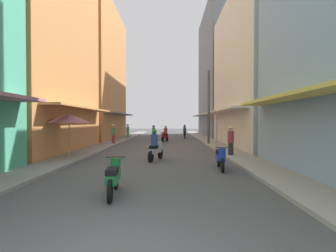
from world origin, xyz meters
The scene contains 19 objects.
ground_plane centered at (0.00, 17.56, 0.00)m, with size 94.86×94.86×0.00m, color #4C4C4F.
sidewalk_left centered at (-4.49, 17.56, 0.06)m, with size 1.61×51.12×0.12m, color gray.
sidewalk_right centered at (4.49, 17.56, 0.06)m, with size 1.61×51.12×0.12m, color #9E9991.
building_left_mid centered at (-8.29, 12.56, 6.67)m, with size 7.05×10.16×13.35m.
building_left_far centered at (-8.30, 24.46, 7.27)m, with size 7.05×11.93×14.55m.
building_right_mid centered at (8.29, 16.58, 5.89)m, with size 7.05×12.43×11.79m.
building_right_far centered at (8.30, 30.48, 8.39)m, with size 7.05×13.52×16.80m.
motorbike_silver centered at (0.01, 9.13, 0.70)m, with size 0.77×1.73×1.58m.
motorbike_green centered at (-0.76, 3.30, 0.50)m, with size 0.55×1.81×0.96m.
motorbike_blue centered at (2.79, 6.77, 0.50)m, with size 0.55×1.81×0.96m.
motorbike_white centered at (-1.03, 23.28, 0.70)m, with size 0.55×1.81×1.58m.
motorbike_black centered at (2.40, 25.52, 0.70)m, with size 0.55×1.81×1.58m.
motorbike_maroon centered at (0.24, 20.34, 0.70)m, with size 0.74×1.74×1.58m.
pedestrian_midway centered at (-4.12, 17.89, 1.00)m, with size 0.44×0.44×1.77m.
pedestrian_far centered at (4.08, 10.41, 0.99)m, with size 0.44×0.44×1.76m.
pedestrian_foreground centered at (-4.05, 24.59, 0.95)m, with size 0.44×0.44×1.69m.
vendor_umbrella centered at (-4.46, 9.45, 2.12)m, with size 2.26×2.26×2.35m.
utility_pole centered at (3.94, 17.46, 3.18)m, with size 0.20×1.20×6.21m.
street_sign_no_entry centered at (3.84, 13.25, 1.72)m, with size 0.07×0.60×2.65m.
Camera 1 is at (0.76, -3.33, 1.97)m, focal length 26.67 mm.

